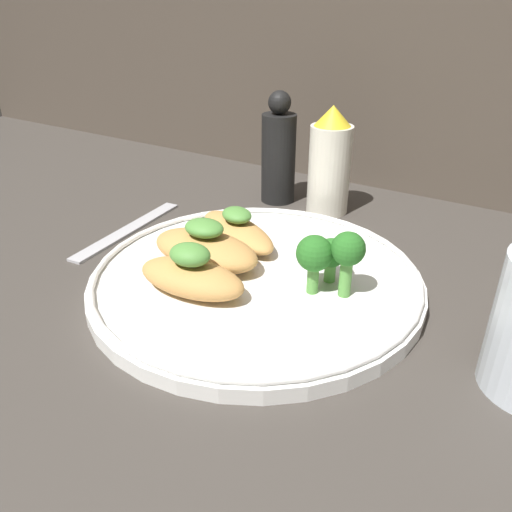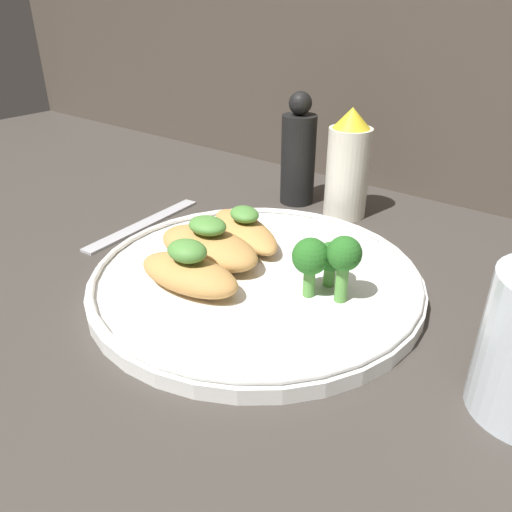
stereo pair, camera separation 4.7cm
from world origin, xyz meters
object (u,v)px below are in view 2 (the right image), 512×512
(broccoli_bunch, at_px, (326,259))
(plate, at_px, (256,278))
(sauce_bottle, at_px, (348,166))
(pepper_grinder, at_px, (298,155))

(broccoli_bunch, bearing_deg, plate, -173.08)
(sauce_bottle, bearing_deg, pepper_grinder, 180.00)
(plate, bearing_deg, pepper_grinder, 114.53)
(broccoli_bunch, xyz_separation_m, pepper_grinder, (-0.17, 0.20, 0.01))
(pepper_grinder, bearing_deg, broccoli_bunch, -50.54)
(broccoli_bunch, bearing_deg, pepper_grinder, 129.46)
(sauce_bottle, xyz_separation_m, pepper_grinder, (-0.07, 0.00, 0.00))
(sauce_bottle, height_order, pepper_grinder, pepper_grinder)
(broccoli_bunch, bearing_deg, sauce_bottle, 114.61)
(plate, height_order, broccoli_bunch, broccoli_bunch)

